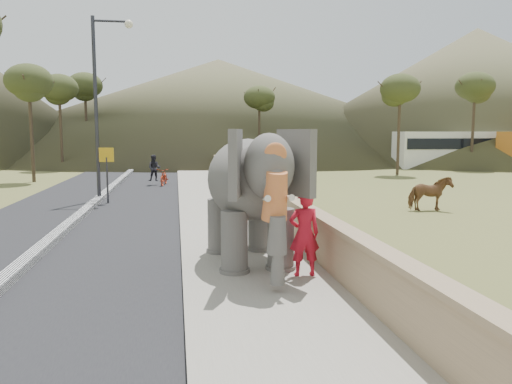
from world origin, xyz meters
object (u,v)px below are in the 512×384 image
at_px(cow, 430,194).
at_px(elephant_and_man, 249,197).
at_px(lamppost, 103,90).
at_px(motorcyclist, 161,174).

relative_size(cow, elephant_and_man, 0.39).
height_order(lamppost, elephant_and_man, lamppost).
bearing_deg(lamppost, motorcyclist, 70.26).
xyz_separation_m(lamppost, cow, (12.82, -4.97, -4.19)).
distance_m(lamppost, elephant_and_man, 13.18).
xyz_separation_m(cow, elephant_and_man, (-8.11, -6.90, 0.91)).
distance_m(cow, elephant_and_man, 10.69).
height_order(cow, motorcyclist, motorcyclist).
bearing_deg(lamppost, elephant_and_man, -68.36).
height_order(lamppost, motorcyclist, lamppost).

